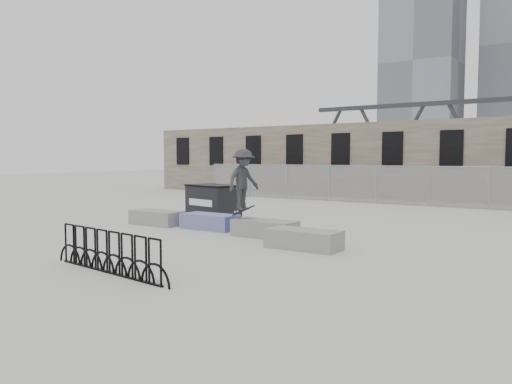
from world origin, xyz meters
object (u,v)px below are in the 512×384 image
Objects in this scene: skateboarder at (243,180)px; planter_center_left at (210,221)px; bike_rack at (108,253)px; dumpster at (213,202)px; planter_offset at (304,238)px; planter_far_left at (157,217)px; planter_center_right at (265,228)px.

planter_center_left is at bearing 84.55° from skateboarder.
skateboarder reaches higher than bike_rack.
bike_rack is at bearing -52.64° from dumpster.
dumpster is 4.26m from skateboarder.
planter_offset is at bearing -101.21° from skateboarder.
bike_rack is at bearing -52.12° from planter_far_left.
planter_center_right is 0.95× the size of skateboarder.
skateboarder reaches higher than planter_center_left.
planter_center_left and planter_offset have the same top height.
planter_offset is 5.22m from bike_rack.
skateboarder reaches higher than planter_far_left.
planter_center_right is 0.50× the size of bike_rack.
planter_offset is at bearing -10.15° from planter_far_left.
planter_far_left and planter_center_left have the same top height.
planter_offset is 0.86× the size of dumpster.
bike_rack reaches higher than planter_offset.
planter_center_left is 1.00× the size of planter_center_right.
skateboarder is at bearing 159.83° from planter_offset.
dumpster reaches higher than planter_center_left.
planter_center_left is 2.32m from skateboarder.
planter_offset is 0.50× the size of bike_rack.
planter_center_right is 5.89m from bike_rack.
planter_far_left is 2.32m from planter_center_left.
planter_center_left is at bearing -41.32° from dumpster.
skateboarder is (-0.74, -0.10, 1.48)m from planter_center_right.
skateboarder reaches higher than dumpster.
planter_far_left is 1.00× the size of planter_center_right.
planter_offset is (4.42, -1.43, 0.00)m from planter_center_left.
planter_far_left and planter_center_right have the same top height.
planter_center_left is 6.66m from bike_rack.
dumpster is 0.58× the size of bike_rack.
bike_rack is at bearing -91.02° from planter_center_right.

